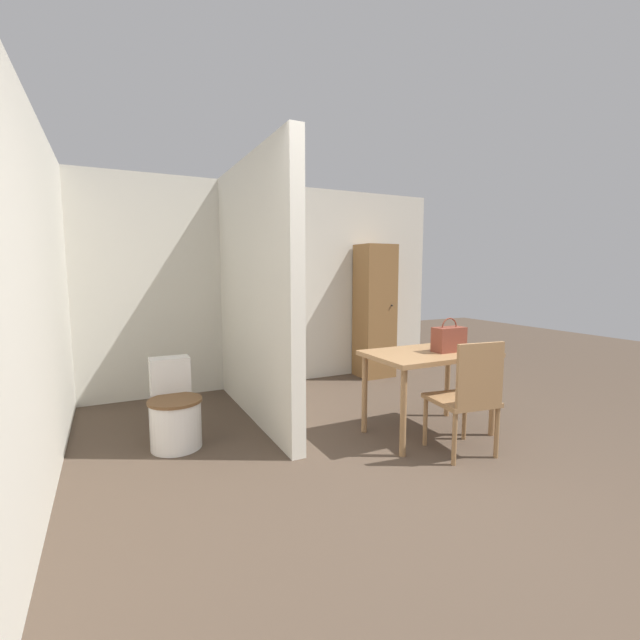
% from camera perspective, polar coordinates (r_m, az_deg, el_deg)
% --- Properties ---
extents(ground_plane, '(16.00, 16.00, 0.00)m').
position_cam_1_polar(ground_plane, '(2.78, 17.31, -25.28)').
color(ground_plane, '#4C3D30').
extents(wall_back, '(5.09, 0.12, 2.50)m').
position_cam_1_polar(wall_back, '(5.41, -8.36, 4.47)').
color(wall_back, beige).
rests_on(wall_back, ground_plane).
extents(wall_left, '(0.12, 4.41, 2.50)m').
position_cam_1_polar(wall_left, '(3.42, -33.69, 2.12)').
color(wall_left, beige).
rests_on(wall_left, ground_plane).
extents(partition_wall, '(0.12, 2.19, 2.50)m').
position_cam_1_polar(partition_wall, '(4.19, -8.87, 3.82)').
color(partition_wall, beige).
rests_on(partition_wall, ground_plane).
extents(dining_table, '(1.09, 0.68, 0.74)m').
position_cam_1_polar(dining_table, '(3.89, 14.34, -5.43)').
color(dining_table, '#997047').
rests_on(dining_table, ground_plane).
extents(wooden_chair, '(0.50, 0.50, 0.92)m').
position_cam_1_polar(wooden_chair, '(3.56, 19.10, -9.38)').
color(wooden_chair, '#997047').
rests_on(wooden_chair, ground_plane).
extents(toilet, '(0.43, 0.58, 0.70)m').
position_cam_1_polar(toilet, '(3.82, -18.83, -11.60)').
color(toilet, white).
rests_on(toilet, ground_plane).
extents(handbag, '(0.29, 0.14, 0.30)m').
position_cam_1_polar(handbag, '(3.90, 16.81, -2.43)').
color(handbag, brown).
rests_on(handbag, dining_table).
extents(wooden_cabinet, '(0.46, 0.44, 1.79)m').
position_cam_1_polar(wooden_cabinet, '(5.86, 7.29, 1.18)').
color(wooden_cabinet, brown).
rests_on(wooden_cabinet, ground_plane).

